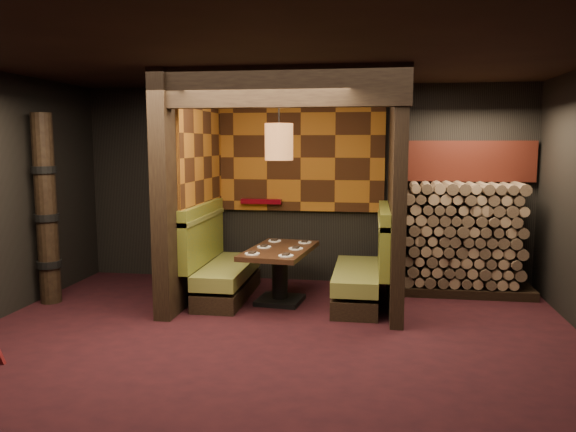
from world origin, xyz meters
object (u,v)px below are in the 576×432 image
Objects in this scene: booth_bench_left at (220,268)px; pendant_lamp at (279,142)px; booth_bench_right at (365,272)px; dining_table at (280,266)px; totem_column at (46,210)px; firewood_stack at (467,239)px.

pendant_lamp reaches higher than booth_bench_left.
booth_bench_right is (1.89, 0.00, 0.00)m from booth_bench_left.
dining_table is 3.03m from totem_column.
booth_bench_left is at bearing 171.27° from dining_table.
totem_column is at bearing -166.81° from firewood_stack.
dining_table is at bearing -161.17° from firewood_stack.
totem_column is 1.39× the size of firewood_stack.
firewood_stack is (2.42, 0.88, -1.29)m from pendant_lamp.
firewood_stack is at bearing 13.19° from totem_column.
dining_table is 2.58m from firewood_stack.
dining_table is 1.37× the size of pendant_lamp.
firewood_stack is at bearing 18.83° from dining_table.
firewood_stack is (3.25, 0.70, 0.35)m from booth_bench_left.
booth_bench_left and booth_bench_right have the same top height.
booth_bench_right is at bearing 7.86° from totem_column.
booth_bench_right is 1.56m from firewood_stack.
pendant_lamp is 0.43× the size of totem_column.
booth_bench_left is at bearing 167.91° from pendant_lamp.
dining_table is at bearing -8.73° from booth_bench_left.
booth_bench_left is 1.00× the size of booth_bench_right.
booth_bench_right is at bearing 6.74° from dining_table.
pendant_lamp reaches higher than dining_table.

